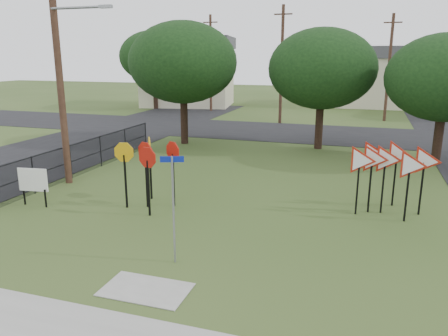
# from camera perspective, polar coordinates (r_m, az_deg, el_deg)

# --- Properties ---
(ground) EXTENTS (140.00, 140.00, 0.00)m
(ground) POSITION_cam_1_polar(r_m,az_deg,el_deg) (12.51, -4.94, -10.35)
(ground) COLOR #30481B
(sidewalk) EXTENTS (30.00, 1.60, 0.02)m
(sidewalk) POSITION_cam_1_polar(r_m,az_deg,el_deg) (9.30, -15.71, -20.35)
(sidewalk) COLOR gray
(sidewalk) RESTS_ON ground
(street_left) EXTENTS (8.00, 50.00, 0.02)m
(street_left) POSITION_cam_1_polar(r_m,az_deg,el_deg) (26.79, -20.50, 2.25)
(street_left) COLOR black
(street_left) RESTS_ON ground
(street_far) EXTENTS (60.00, 8.00, 0.02)m
(street_far) POSITION_cam_1_polar(r_m,az_deg,el_deg) (31.21, 9.50, 4.59)
(street_far) COLOR black
(street_far) RESTS_ON ground
(curb_pad) EXTENTS (2.00, 1.20, 0.02)m
(curb_pad) POSITION_cam_1_polar(r_m,az_deg,el_deg) (10.59, -10.17, -15.37)
(curb_pad) COLOR gray
(curb_pad) RESTS_ON ground
(street_name_sign) EXTENTS (0.56, 0.22, 2.84)m
(street_name_sign) POSITION_cam_1_polar(r_m,az_deg,el_deg) (11.13, -6.64, -4.51)
(street_name_sign) COLOR gray
(street_name_sign) RESTS_ON ground
(stop_sign_cluster) EXTENTS (2.23, 2.05, 2.38)m
(stop_sign_cluster) POSITION_cam_1_polar(r_m,az_deg,el_deg) (15.42, -9.88, 1.23)
(stop_sign_cluster) COLOR black
(stop_sign_cluster) RESTS_ON ground
(yield_sign_cluster) EXTENTS (3.08, 1.85, 2.42)m
(yield_sign_cluster) POSITION_cam_1_polar(r_m,az_deg,el_deg) (15.65, 20.66, 0.72)
(yield_sign_cluster) COLOR black
(yield_sign_cluster) RESTS_ON ground
(info_board) EXTENTS (1.11, 0.19, 1.39)m
(info_board) POSITION_cam_1_polar(r_m,az_deg,el_deg) (16.92, -23.68, -1.57)
(info_board) COLOR black
(info_board) RESTS_ON ground
(utility_pole_main) EXTENTS (3.55, 0.33, 10.00)m
(utility_pole_main) POSITION_cam_1_polar(r_m,az_deg,el_deg) (19.00, -20.75, 13.45)
(utility_pole_main) COLOR #4C3123
(utility_pole_main) RESTS_ON ground
(far_pole_a) EXTENTS (1.40, 0.24, 9.00)m
(far_pole_a) POSITION_cam_1_polar(r_m,az_deg,el_deg) (35.05, 7.53, 13.26)
(far_pole_a) COLOR #4C3123
(far_pole_a) RESTS_ON ground
(far_pole_b) EXTENTS (1.40, 0.24, 8.50)m
(far_pole_b) POSITION_cam_1_polar(r_m,az_deg,el_deg) (38.47, 20.74, 12.20)
(far_pole_b) COLOR #4C3123
(far_pole_b) RESTS_ON ground
(far_pole_c) EXTENTS (1.40, 0.24, 9.00)m
(far_pole_c) POSITION_cam_1_polar(r_m,az_deg,el_deg) (42.96, -1.75, 13.57)
(far_pole_c) COLOR #4C3123
(far_pole_c) RESTS_ON ground
(fence_run) EXTENTS (0.05, 11.55, 1.50)m
(fence_run) POSITION_cam_1_polar(r_m,az_deg,el_deg) (21.09, -17.53, 1.56)
(fence_run) COLOR black
(fence_run) RESTS_ON ground
(house_left) EXTENTS (10.58, 8.88, 7.20)m
(house_left) POSITION_cam_1_polar(r_m,az_deg,el_deg) (48.16, -4.69, 12.49)
(house_left) COLOR beige
(house_left) RESTS_ON ground
(house_mid) EXTENTS (8.40, 8.40, 6.20)m
(house_mid) POSITION_cam_1_polar(r_m,az_deg,el_deg) (50.48, 17.81, 11.38)
(house_mid) COLOR beige
(house_mid) RESTS_ON ground
(tree_near_left) EXTENTS (6.40, 6.40, 7.27)m
(tree_near_left) POSITION_cam_1_polar(r_m,az_deg,el_deg) (26.60, -5.39, 13.55)
(tree_near_left) COLOR black
(tree_near_left) RESTS_ON ground
(tree_near_mid) EXTENTS (6.00, 6.00, 6.80)m
(tree_near_mid) POSITION_cam_1_polar(r_m,az_deg,el_deg) (25.57, 12.70, 12.53)
(tree_near_mid) COLOR black
(tree_near_mid) RESTS_ON ground
(tree_near_right) EXTENTS (5.60, 5.60, 6.33)m
(tree_near_right) POSITION_cam_1_polar(r_m,az_deg,el_deg) (23.71, 26.96, 10.46)
(tree_near_right) COLOR black
(tree_near_right) RESTS_ON ground
(tree_far_left) EXTENTS (6.80, 6.80, 7.73)m
(tree_far_left) POSITION_cam_1_polar(r_m,az_deg,el_deg) (45.34, -9.14, 14.17)
(tree_far_left) COLOR black
(tree_far_left) RESTS_ON ground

